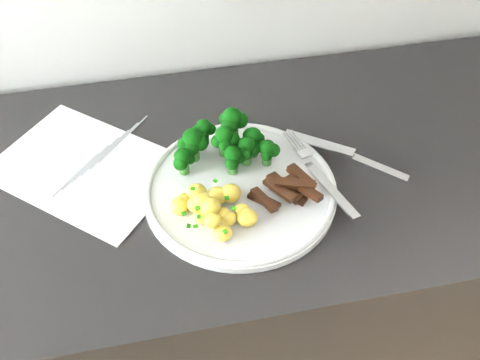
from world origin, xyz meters
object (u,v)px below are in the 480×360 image
at_px(knife, 361,161).
at_px(recipe_paper, 86,168).
at_px(beef_strips, 286,188).
at_px(plate, 240,189).
at_px(broccoli, 225,141).
at_px(potatoes, 211,207).
at_px(fork, 321,176).
at_px(counter, 220,307).

bearing_deg(knife, recipe_paper, 169.51).
relative_size(beef_strips, knife, 0.61).
distance_m(plate, beef_strips, 0.08).
height_order(recipe_paper, broccoli, broccoli).
relative_size(plate, beef_strips, 2.78).
height_order(broccoli, beef_strips, broccoli).
distance_m(potatoes, beef_strips, 0.13).
relative_size(plate, fork, 1.45).
xyz_separation_m(counter, recipe_paper, (-0.21, 0.06, 0.43)).
bearing_deg(beef_strips, broccoli, 128.75).
height_order(fork, knife, fork).
bearing_deg(plate, beef_strips, -20.58).
bearing_deg(plate, counter, 127.28).
xyz_separation_m(broccoli, potatoes, (-0.04, -0.12, -0.02)).
height_order(plate, beef_strips, beef_strips).
xyz_separation_m(counter, beef_strips, (0.11, -0.07, 0.45)).
bearing_deg(beef_strips, recipe_paper, 157.15).
xyz_separation_m(broccoli, fork, (0.14, -0.08, -0.03)).
bearing_deg(plate, recipe_paper, 156.52).
distance_m(plate, potatoes, 0.07).
distance_m(recipe_paper, potatoes, 0.24).
bearing_deg(broccoli, recipe_paper, 171.90).
xyz_separation_m(plate, potatoes, (-0.05, -0.04, 0.02)).
bearing_deg(plate, broccoli, 97.60).
distance_m(counter, plate, 0.44).
height_order(beef_strips, fork, beef_strips).
relative_size(plate, knife, 1.70).
xyz_separation_m(broccoli, beef_strips, (0.08, -0.10, -0.03)).
bearing_deg(knife, counter, 174.03).
bearing_deg(potatoes, fork, 10.47).
relative_size(plate, broccoli, 1.77).
distance_m(recipe_paper, fork, 0.40).
distance_m(broccoli, knife, 0.23).
relative_size(plate, potatoes, 2.44).
bearing_deg(counter, potatoes, -101.04).
height_order(broccoli, knife, broccoli).
height_order(potatoes, fork, potatoes).
relative_size(counter, recipe_paper, 6.28).
distance_m(counter, beef_strips, 0.47).
xyz_separation_m(fork, knife, (0.08, 0.03, -0.01)).
distance_m(plate, broccoli, 0.08).
bearing_deg(recipe_paper, plate, -23.48).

